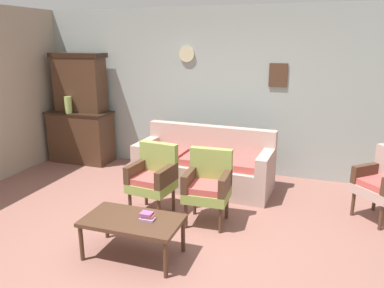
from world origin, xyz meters
The scene contains 11 objects.
ground_plane centered at (0.00, 0.00, 0.00)m, with size 7.68×7.68×0.00m, color #84564C.
wall_back_with_decor centered at (0.00, 2.63, 1.35)m, with size 6.40×0.09×2.70m.
side_cabinet centered at (-2.55, 2.25, 0.47)m, with size 1.16×0.55×0.93m.
cabinet_upper_hutch centered at (-2.55, 2.33, 1.45)m, with size 0.99×0.38×1.03m.
vase_on_cabinet centered at (-2.64, 2.07, 1.08)m, with size 0.12×0.12×0.29m, color #A1BF64.
floral_couch centered at (-0.03, 1.74, 0.33)m, with size 2.07×0.91×0.90m.
armchair_near_couch_end centered at (-0.40, 0.69, 0.50)m, with size 0.57×0.55×0.90m.
armchair_near_cabinet centered at (0.34, 0.66, 0.50)m, with size 0.54×0.51×0.90m.
wingback_chair_by_fireplace centered at (2.37, 1.42, 0.50)m, with size 0.71×0.71×0.90m.
coffee_table centered at (-0.17, -0.32, 0.38)m, with size 1.00×0.56×0.42m.
book_stack_on_table centered at (-0.02, -0.28, 0.45)m, with size 0.15×0.11×0.07m.
Camera 1 is at (1.50, -3.38, 2.16)m, focal length 34.84 mm.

